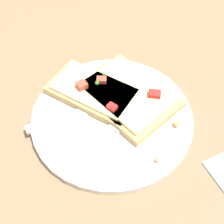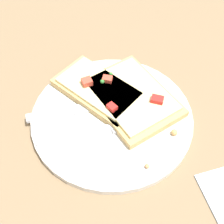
{
  "view_description": "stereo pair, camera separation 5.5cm",
  "coord_description": "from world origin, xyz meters",
  "px_view_note": "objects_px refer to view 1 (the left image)",
  "views": [
    {
      "loc": [
        -0.15,
        -0.3,
        0.46
      ],
      "look_at": [
        0.0,
        0.0,
        0.02
      ],
      "focal_mm": 50.0,
      "sensor_mm": 36.0,
      "label": 1
    },
    {
      "loc": [
        -0.1,
        -0.32,
        0.46
      ],
      "look_at": [
        0.0,
        0.0,
        0.02
      ],
      "focal_mm": 50.0,
      "sensor_mm": 36.0,
      "label": 2
    }
  ],
  "objects_px": {
    "plate": "(112,117)",
    "pizza_slice_corner": "(94,91)",
    "fork": "(107,130)",
    "pizza_slice_main": "(128,95)",
    "knife": "(73,115)"
  },
  "relations": [
    {
      "from": "plate",
      "to": "pizza_slice_corner",
      "type": "height_order",
      "value": "pizza_slice_corner"
    },
    {
      "from": "pizza_slice_corner",
      "to": "fork",
      "type": "bearing_deg",
      "value": 137.84
    },
    {
      "from": "pizza_slice_main",
      "to": "pizza_slice_corner",
      "type": "xyz_separation_m",
      "value": [
        -0.05,
        0.03,
        0.0
      ]
    },
    {
      "from": "fork",
      "to": "knife",
      "type": "xyz_separation_m",
      "value": [
        -0.04,
        0.06,
        0.0
      ]
    },
    {
      "from": "plate",
      "to": "knife",
      "type": "relative_size",
      "value": 1.41
    },
    {
      "from": "pizza_slice_main",
      "to": "knife",
      "type": "bearing_deg",
      "value": -110.34
    },
    {
      "from": "pizza_slice_main",
      "to": "fork",
      "type": "bearing_deg",
      "value": -70.56
    },
    {
      "from": "knife",
      "to": "pizza_slice_main",
      "type": "height_order",
      "value": "pizza_slice_main"
    },
    {
      "from": "fork",
      "to": "pizza_slice_corner",
      "type": "height_order",
      "value": "pizza_slice_corner"
    },
    {
      "from": "plate",
      "to": "fork",
      "type": "bearing_deg",
      "value": -131.37
    },
    {
      "from": "plate",
      "to": "pizza_slice_corner",
      "type": "bearing_deg",
      "value": 99.01
    },
    {
      "from": "knife",
      "to": "pizza_slice_main",
      "type": "relative_size",
      "value": 1.01
    },
    {
      "from": "knife",
      "to": "pizza_slice_main",
      "type": "bearing_deg",
      "value": -0.23
    },
    {
      "from": "fork",
      "to": "pizza_slice_corner",
      "type": "distance_m",
      "value": 0.09
    },
    {
      "from": "plate",
      "to": "fork",
      "type": "distance_m",
      "value": 0.04
    }
  ]
}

